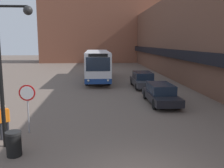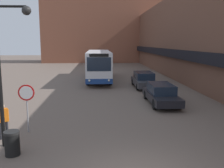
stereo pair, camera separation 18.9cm
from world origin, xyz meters
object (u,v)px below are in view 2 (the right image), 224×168
Objects in this scene: city_bus at (99,64)px; parked_car_front at (161,94)px; parked_car_back at (144,80)px; street_lamp at (6,59)px; trash_bin at (12,143)px; pedestrian at (3,118)px; stop_sign at (27,98)px.

parked_car_front is at bearing -69.59° from city_bus.
street_lamp is at bearing -120.69° from parked_car_back.
street_lamp is at bearing 110.54° from trash_bin.
city_bus is 2.04× the size of street_lamp.
city_bus is 18.15m from pedestrian.
pedestrian is (-0.86, -0.75, -0.72)m from stop_sign.
city_bus reaches higher than stop_sign.
parked_car_back is at bearing 57.02° from stop_sign.
city_bus is 2.43× the size of parked_car_front.
parked_car_back is at bearing 24.29° from pedestrian.
city_bus is at bearing 44.73° from pedestrian.
pedestrian is at bearing -138.90° from stop_sign.
street_lamp is (-8.00, -13.48, 2.89)m from parked_car_back.
pedestrian is (-8.60, -6.04, 0.25)m from parked_car_front.
parked_car_back is 16.30m from trash_bin.
parked_car_front is 3.02× the size of pedestrian.
street_lamp is at bearing -101.35° from city_bus.
city_bus reaches higher than parked_car_back.
trash_bin is (-3.36, -19.32, -1.31)m from city_bus.
parked_car_front is at bearing 3.51° from pedestrian.
street_lamp is 2.83m from pedestrian.
city_bus is at bearing 78.49° from stop_sign.
stop_sign is 0.40× the size of street_lamp.
pedestrian is 2.00m from trash_bin.
stop_sign is (-3.43, -16.86, -0.11)m from city_bus.
city_bus is at bearing 78.65° from street_lamp.
city_bus is 12.36× the size of trash_bin.
stop_sign reaches higher than trash_bin.
parked_car_front is 2.08× the size of stop_sign.
street_lamp is 3.60× the size of pedestrian.
city_bus is 19.65m from trash_bin.
street_lamp reaches higher than parked_car_back.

